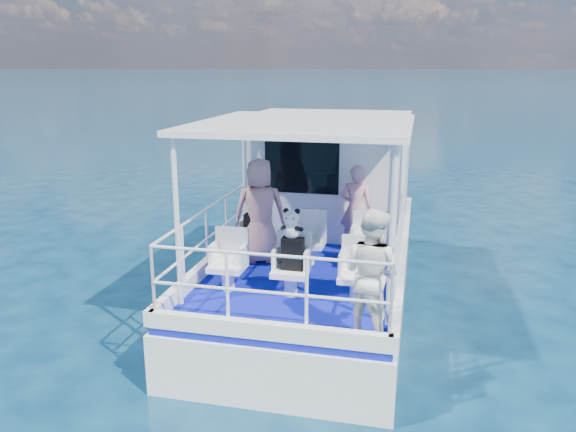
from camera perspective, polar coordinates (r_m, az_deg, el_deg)
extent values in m
plane|color=#08233B|center=(9.12, 1.82, -10.62)|extent=(2000.00, 2000.00, 0.00)
cube|color=white|center=(10.02, 2.96, -8.21)|extent=(3.00, 7.00, 1.60)
cube|color=#0A0F8E|center=(9.71, 3.02, -3.59)|extent=(2.90, 6.90, 0.10)
cube|color=white|center=(10.67, 4.34, 4.46)|extent=(2.85, 2.00, 2.20)
cube|color=white|center=(8.07, 1.73, 9.29)|extent=(3.00, 3.20, 0.08)
cylinder|color=white|center=(7.28, -11.21, -0.75)|extent=(0.07, 0.07, 2.20)
cylinder|color=white|center=(6.67, 10.51, -2.17)|extent=(0.07, 0.07, 2.20)
cylinder|color=white|center=(9.92, -4.39, 3.65)|extent=(0.07, 0.07, 2.20)
cylinder|color=white|center=(9.48, 11.40, 2.87)|extent=(0.07, 0.07, 2.20)
cube|color=white|center=(9.10, -3.45, -3.31)|extent=(0.48, 0.46, 0.38)
cube|color=white|center=(8.89, 2.13, -3.72)|extent=(0.48, 0.46, 0.38)
cube|color=white|center=(8.78, 7.93, -4.11)|extent=(0.48, 0.46, 0.38)
cube|color=white|center=(7.93, -6.12, -6.16)|extent=(0.48, 0.46, 0.38)
cube|color=white|center=(7.70, 0.27, -6.74)|extent=(0.48, 0.46, 0.38)
cube|color=white|center=(7.56, 6.99, -7.26)|extent=(0.48, 0.46, 0.38)
imported|color=tan|center=(8.84, -2.87, 0.51)|extent=(0.73, 0.62, 1.67)
imported|color=pink|center=(9.42, 6.92, 0.74)|extent=(0.54, 0.36, 1.48)
imported|color=white|center=(6.48, 8.47, -5.76)|extent=(0.93, 0.87, 1.52)
cube|color=black|center=(8.91, -3.44, -1.06)|extent=(0.31, 0.17, 0.40)
cube|color=black|center=(7.56, 0.48, -3.85)|extent=(0.29, 0.16, 0.44)
cube|color=black|center=(8.85, -3.50, 0.40)|extent=(0.10, 0.06, 0.06)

